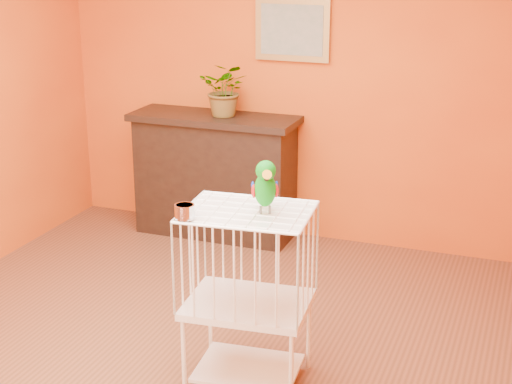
% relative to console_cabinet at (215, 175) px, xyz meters
% --- Properties ---
extents(ground, '(4.50, 4.50, 0.00)m').
position_rel_console_cabinet_xyz_m(ground, '(0.61, -2.00, -0.53)').
color(ground, brown).
rests_on(ground, ground).
extents(room_shell, '(4.50, 4.50, 4.50)m').
position_rel_console_cabinet_xyz_m(room_shell, '(0.61, -2.00, 1.06)').
color(room_shell, '#DA5914').
rests_on(room_shell, ground).
extents(console_cabinet, '(1.41, 0.51, 1.05)m').
position_rel_console_cabinet_xyz_m(console_cabinet, '(0.00, 0.00, 0.00)').
color(console_cabinet, black).
rests_on(console_cabinet, ground).
extents(potted_plant, '(0.43, 0.47, 0.35)m').
position_rel_console_cabinet_xyz_m(potted_plant, '(0.11, 0.01, 0.70)').
color(potted_plant, '#26722D').
rests_on(potted_plant, console_cabinet).
extents(framed_picture, '(0.62, 0.04, 0.50)m').
position_rel_console_cabinet_xyz_m(framed_picture, '(0.61, 0.21, 1.22)').
color(framed_picture, '#A57A3B').
rests_on(framed_picture, room_shell).
extents(birdcage, '(0.73, 0.59, 1.05)m').
position_rel_console_cabinet_xyz_m(birdcage, '(1.12, -2.11, 0.02)').
color(birdcage, white).
rests_on(birdcage, ground).
extents(feed_cup, '(0.11, 0.11, 0.08)m').
position_rel_console_cabinet_xyz_m(feed_cup, '(0.86, -2.35, 0.57)').
color(feed_cup, silver).
rests_on(feed_cup, birdcage).
extents(parrot, '(0.18, 0.27, 0.31)m').
position_rel_console_cabinet_xyz_m(parrot, '(1.22, -2.11, 0.68)').
color(parrot, '#59544C').
rests_on(parrot, birdcage).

